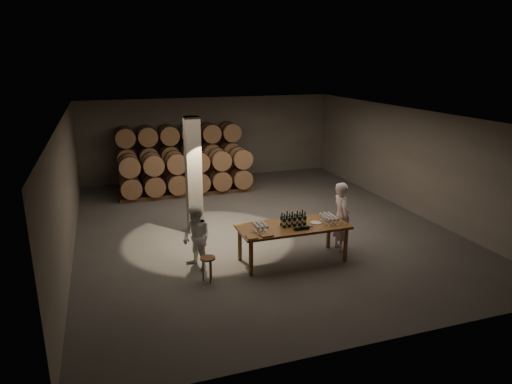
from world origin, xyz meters
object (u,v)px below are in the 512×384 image
object	(u,v)px
bottle_cluster	(293,220)
notebook_near	(266,235)
stool	(208,262)
plate	(316,223)
person_woman	(197,238)
tasting_table	(293,229)
person_man	(341,217)

from	to	relation	value
bottle_cluster	notebook_near	xyz separation A→B (m)	(-0.82, -0.42, -0.10)
notebook_near	stool	bearing A→B (deg)	174.82
plate	person_woman	bearing A→B (deg)	172.52
bottle_cluster	stool	world-z (taller)	bottle_cluster
notebook_near	tasting_table	bearing A→B (deg)	22.85
tasting_table	plate	distance (m)	0.59
bottle_cluster	person_man	size ratio (longest dim) A/B	0.34
notebook_near	stool	xyz separation A→B (m)	(-1.33, 0.04, -0.46)
tasting_table	person_man	bearing A→B (deg)	9.72
bottle_cluster	person_woman	distance (m)	2.28
tasting_table	bottle_cluster	xyz separation A→B (m)	(0.01, 0.02, 0.22)
person_woman	person_man	bearing A→B (deg)	60.71
bottle_cluster	person_woman	world-z (taller)	person_woman
bottle_cluster	plate	size ratio (longest dim) A/B	2.28
plate	person_woman	distance (m)	2.84
plate	person_woman	xyz separation A→B (m)	(-2.81, 0.37, -0.16)
stool	person_woman	size ratio (longest dim) A/B	0.37
tasting_table	person_man	size ratio (longest dim) A/B	1.48
person_woman	stool	bearing A→B (deg)	-20.43
plate	notebook_near	distance (m)	1.44
person_woman	tasting_table	bearing A→B (deg)	53.60
plate	notebook_near	bearing A→B (deg)	-164.95
plate	person_woman	world-z (taller)	person_woman
notebook_near	stool	distance (m)	1.41
plate	bottle_cluster	bearing A→B (deg)	175.34
bottle_cluster	notebook_near	world-z (taller)	bottle_cluster
notebook_near	person_man	size ratio (longest dim) A/B	0.15
person_woman	bottle_cluster	bearing A→B (deg)	54.08
person_man	person_woman	bearing A→B (deg)	92.58
stool	person_man	bearing A→B (deg)	9.72
stool	person_man	distance (m)	3.62
bottle_cluster	person_man	bearing A→B (deg)	9.13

